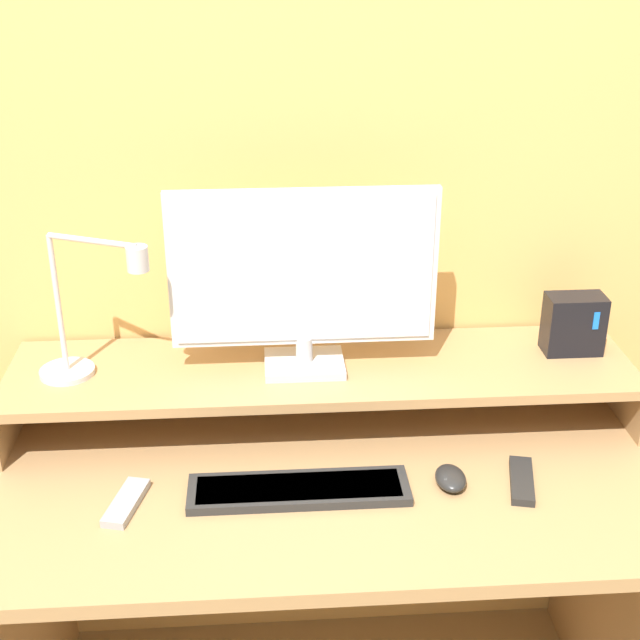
# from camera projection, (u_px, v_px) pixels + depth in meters

# --- Properties ---
(wall_back) EXTENTS (6.00, 0.05, 2.50)m
(wall_back) POSITION_uv_depth(u_px,v_px,m) (315.00, 182.00, 1.98)
(wall_back) COLOR #E5AD60
(wall_back) RESTS_ON ground_plane
(desk) EXTENTS (1.37, 0.73, 0.76)m
(desk) POSITION_uv_depth(u_px,v_px,m) (328.00, 551.00, 1.91)
(desk) COLOR #A87F51
(desk) RESTS_ON ground_plane
(monitor_shelf) EXTENTS (1.37, 0.33, 0.13)m
(monitor_shelf) POSITION_uv_depth(u_px,v_px,m) (322.00, 373.00, 1.96)
(monitor_shelf) COLOR #A87F51
(monitor_shelf) RESTS_ON desk
(monitor) EXTENTS (0.56, 0.14, 0.40)m
(monitor) POSITION_uv_depth(u_px,v_px,m) (304.00, 276.00, 1.85)
(monitor) COLOR #BCBCC1
(monitor) RESTS_ON monitor_shelf
(desk_lamp) EXTENTS (0.26, 0.16, 0.32)m
(desk_lamp) POSITION_uv_depth(u_px,v_px,m) (87.00, 321.00, 1.84)
(desk_lamp) COLOR silver
(desk_lamp) RESTS_ON monitor_shelf
(router_dock) EXTENTS (0.13, 0.07, 0.13)m
(router_dock) POSITION_uv_depth(u_px,v_px,m) (574.00, 324.00, 1.98)
(router_dock) COLOR black
(router_dock) RESTS_ON monitor_shelf
(keyboard) EXTENTS (0.43, 0.12, 0.02)m
(keyboard) POSITION_uv_depth(u_px,v_px,m) (299.00, 489.00, 1.74)
(keyboard) COLOR #282828
(keyboard) RESTS_ON desk
(mouse) EXTENTS (0.06, 0.09, 0.03)m
(mouse) POSITION_uv_depth(u_px,v_px,m) (451.00, 478.00, 1.77)
(mouse) COLOR black
(mouse) RESTS_ON desk
(remote_control) EXTENTS (0.08, 0.15, 0.02)m
(remote_control) POSITION_uv_depth(u_px,v_px,m) (126.00, 503.00, 1.71)
(remote_control) COLOR #99999E
(remote_control) RESTS_ON desk
(remote_secondary) EXTENTS (0.08, 0.16, 0.02)m
(remote_secondary) POSITION_uv_depth(u_px,v_px,m) (522.00, 481.00, 1.77)
(remote_secondary) COLOR black
(remote_secondary) RESTS_ON desk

